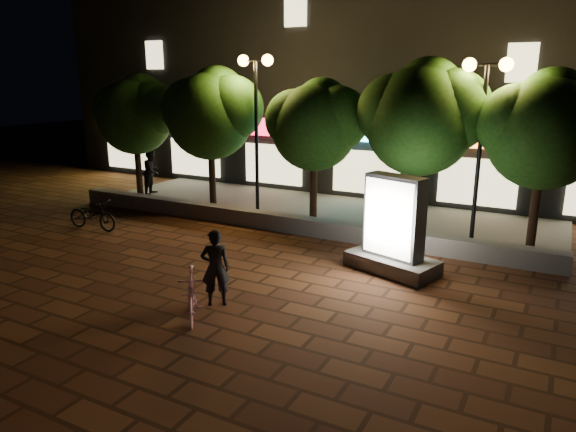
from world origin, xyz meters
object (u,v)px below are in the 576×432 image
Objects in this scene: tree_mid at (317,122)px; tree_right at (423,114)px; ad_kiosk at (393,233)px; rider at (215,268)px; pedestrian at (152,171)px; scooter_parked at (92,215)px; tree_far_left at (137,112)px; tree_left at (212,111)px; street_lamp_left at (256,94)px; street_lamp_right at (484,104)px; tree_far_right at (548,126)px; scooter_pink at (192,294)px.

tree_mid is 3.32m from tree_right.
tree_mid is 5.34m from ad_kiosk.
tree_mid is at bearing 137.83° from ad_kiosk.
pedestrian reaches higher than rider.
tree_mid is at bearing -57.96° from scooter_parked.
ad_kiosk is at bearing -162.35° from rider.
pedestrian is at bearing 60.83° from tree_far_left.
tree_far_left is 0.91× the size of tree_right.
tree_left is 0.94× the size of street_lamp_left.
tree_mid is at bearing 176.96° from street_lamp_right.
tree_mid is 0.95× the size of tree_far_right.
tree_far_right is 9.19m from rider.
street_lamp_right is at bearing 65.35° from ad_kiosk.
scooter_parked is at bearing -159.95° from street_lamp_right.
ad_kiosk reaches higher than pedestrian.
tree_far_right is at bearing -0.00° from tree_right.
scooter_pink is 0.90× the size of pedestrian.
tree_far_right is 13.16m from scooter_parked.
tree_mid is at bearing -107.09° from pedestrian.
pedestrian reaches higher than scooter_parked.
rider is at bearing -82.05° from tree_mid.
tree_right is 7.76m from rider.
scooter_parked is at bearing -132.94° from street_lamp_left.
street_lamp_left is (5.45, -0.26, 0.74)m from tree_far_left.
ad_kiosk is at bearing -42.17° from tree_mid.
pedestrian is (-3.29, 0.39, -2.47)m from tree_left.
scooter_parked is (-9.23, -0.89, -0.48)m from ad_kiosk.
tree_right is 2.84× the size of pedestrian.
tree_left reaches higher than scooter_parked.
rider is (0.96, -6.86, -2.40)m from tree_mid.
tree_right reaches higher than tree_mid.
tree_mid reaches higher than rider.
tree_left is 7.30m from tree_right.
tree_left is 1.03× the size of tree_far_right.
scooter_pink is (8.39, -7.57, -2.81)m from tree_far_left.
street_lamp_left is at bearing -111.13° from pedestrian.
street_lamp_right is 2.07× the size of ad_kiosk.
ad_kiosk is at bearing -16.32° from tree_far_left.
tree_far_left is at bearing -180.00° from tree_right.
street_lamp_right is at bearing -9.10° from tree_right.
tree_far_left is 2.87× the size of scooter_pink.
ad_kiosk is at bearing -132.01° from tree_far_right.
street_lamp_left reaches higher than tree_mid.
tree_left is 8.61m from ad_kiosk.
pedestrian is (-12.23, 0.65, -2.92)m from street_lamp_right.
tree_far_right is (6.50, 0.00, 0.15)m from tree_mid.
scooter_parked is (-3.60, -3.87, -3.56)m from street_lamp_left.
tree_far_left reaches higher than scooter_parked.
tree_left is 9.49m from scooter_pink.
tree_mid is 7.34m from rider.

